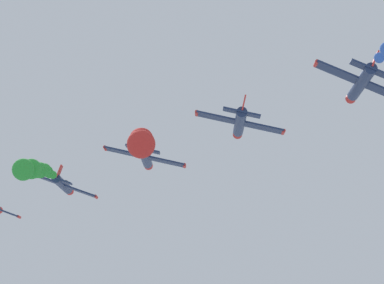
{
  "coord_description": "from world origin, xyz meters",
  "views": [
    {
      "loc": [
        1.12,
        -85.72,
        80.45
      ],
      "look_at": [
        0.0,
        0.0,
        98.87
      ],
      "focal_mm": 75.1,
      "sensor_mm": 36.0,
      "label": 1
    }
  ],
  "objects": [
    {
      "name": "airplane_right_outer",
      "position": [
        16.07,
        -13.11,
        101.69
      ],
      "size": [
        8.88,
        10.35,
        4.22
      ],
      "rotation": [
        0.0,
        0.42,
        0.0
      ],
      "color": "navy"
    },
    {
      "name": "smoke_trail_right_inner",
      "position": [
        -4.43,
        -15.3,
        95.74
      ],
      "size": [
        3.1,
        16.96,
        5.01
      ],
      "color": "red"
    },
    {
      "name": "airplane_left_outer",
      "position": [
        5.06,
        -4.12,
        100.04
      ],
      "size": [
        9.4,
        10.35,
        3.06
      ],
      "rotation": [
        0.0,
        0.22,
        0.0
      ],
      "color": "navy"
    },
    {
      "name": "airplane_right_inner",
      "position": [
        -5.34,
        3.55,
        97.93
      ],
      "size": [
        9.4,
        10.35,
        3.06
      ],
      "rotation": [
        0.0,
        0.22,
        0.0
      ],
      "color": "navy"
    },
    {
      "name": "airplane_left_inner",
      "position": [
        -16.37,
        13.29,
        96.34
      ],
      "size": [
        9.13,
        10.35,
        3.55
      ],
      "rotation": [
        0.0,
        0.34,
        0.0
      ],
      "color": "navy"
    },
    {
      "name": "smoke_trail_left_inner",
      "position": [
        -16.85,
        -1.75,
        95.49
      ],
      "size": [
        2.8,
        12.86,
        3.04
      ],
      "color": "green"
    }
  ]
}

